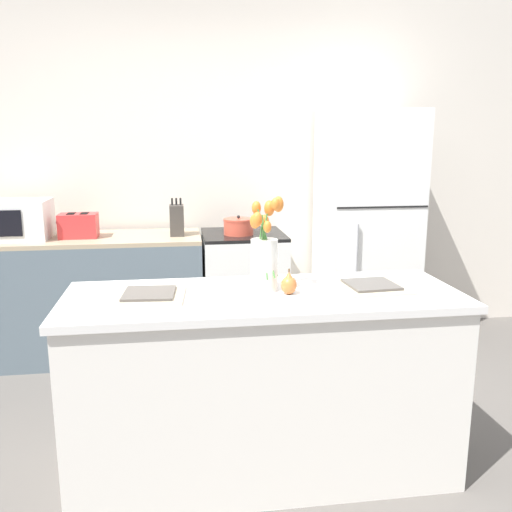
{
  "coord_description": "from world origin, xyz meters",
  "views": [
    {
      "loc": [
        -0.38,
        -2.33,
        1.57
      ],
      "look_at": [
        0.0,
        0.25,
        1.01
      ],
      "focal_mm": 38.0,
      "sensor_mm": 36.0,
      "label": 1
    }
  ],
  "objects_px": {
    "pear_figurine": "(289,284)",
    "toaster": "(79,226)",
    "refrigerator": "(366,230)",
    "knife_block": "(177,220)",
    "plate_setting_right": "(371,286)",
    "cooking_pot": "(239,226)",
    "flower_vase": "(264,254)",
    "stove_range": "(243,291)",
    "plate_setting_left": "(149,295)",
    "microwave": "(14,220)"
  },
  "relations": [
    {
      "from": "stove_range",
      "to": "plate_setting_right",
      "type": "bearing_deg",
      "value": -75.42
    },
    {
      "from": "plate_setting_left",
      "to": "knife_block",
      "type": "xyz_separation_m",
      "value": [
        0.13,
        1.56,
        0.1
      ]
    },
    {
      "from": "refrigerator",
      "to": "cooking_pot",
      "type": "xyz_separation_m",
      "value": [
        -0.99,
        -0.06,
        0.06
      ]
    },
    {
      "from": "stove_range",
      "to": "flower_vase",
      "type": "xyz_separation_m",
      "value": [
        -0.09,
        -1.55,
        0.61
      ]
    },
    {
      "from": "pear_figurine",
      "to": "knife_block",
      "type": "bearing_deg",
      "value": 107.17
    },
    {
      "from": "cooking_pot",
      "to": "microwave",
      "type": "bearing_deg",
      "value": 178.01
    },
    {
      "from": "flower_vase",
      "to": "pear_figurine",
      "type": "height_order",
      "value": "flower_vase"
    },
    {
      "from": "plate_setting_right",
      "to": "plate_setting_left",
      "type": "bearing_deg",
      "value": 180.0
    },
    {
      "from": "refrigerator",
      "to": "cooking_pot",
      "type": "distance_m",
      "value": 0.99
    },
    {
      "from": "stove_range",
      "to": "toaster",
      "type": "height_order",
      "value": "toaster"
    },
    {
      "from": "refrigerator",
      "to": "microwave",
      "type": "bearing_deg",
      "value": -179.97
    },
    {
      "from": "plate_setting_right",
      "to": "toaster",
      "type": "xyz_separation_m",
      "value": [
        -1.58,
        1.57,
        0.08
      ]
    },
    {
      "from": "refrigerator",
      "to": "plate_setting_right",
      "type": "height_order",
      "value": "refrigerator"
    },
    {
      "from": "toaster",
      "to": "knife_block",
      "type": "distance_m",
      "value": 0.69
    },
    {
      "from": "cooking_pot",
      "to": "microwave",
      "type": "distance_m",
      "value": 1.57
    },
    {
      "from": "toaster",
      "to": "plate_setting_right",
      "type": "bearing_deg",
      "value": -44.7
    },
    {
      "from": "plate_setting_right",
      "to": "flower_vase",
      "type": "bearing_deg",
      "value": 175.63
    },
    {
      "from": "knife_block",
      "to": "stove_range",
      "type": "bearing_deg",
      "value": 3.32
    },
    {
      "from": "cooking_pot",
      "to": "plate_setting_left",
      "type": "bearing_deg",
      "value": -110.49
    },
    {
      "from": "knife_block",
      "to": "plate_setting_right",
      "type": "bearing_deg",
      "value": -60.05
    },
    {
      "from": "pear_figurine",
      "to": "toaster",
      "type": "height_order",
      "value": "toaster"
    },
    {
      "from": "flower_vase",
      "to": "toaster",
      "type": "height_order",
      "value": "flower_vase"
    },
    {
      "from": "pear_figurine",
      "to": "plate_setting_left",
      "type": "relative_size",
      "value": 0.36
    },
    {
      "from": "flower_vase",
      "to": "plate_setting_right",
      "type": "bearing_deg",
      "value": -4.37
    },
    {
      "from": "pear_figurine",
      "to": "microwave",
      "type": "distance_m",
      "value": 2.3
    },
    {
      "from": "pear_figurine",
      "to": "plate_setting_left",
      "type": "distance_m",
      "value": 0.62
    },
    {
      "from": "cooking_pot",
      "to": "knife_block",
      "type": "distance_m",
      "value": 0.45
    },
    {
      "from": "flower_vase",
      "to": "cooking_pot",
      "type": "relative_size",
      "value": 1.95
    },
    {
      "from": "refrigerator",
      "to": "knife_block",
      "type": "relative_size",
      "value": 6.62
    },
    {
      "from": "plate_setting_left",
      "to": "refrigerator",
      "type": "bearing_deg",
      "value": 45.43
    },
    {
      "from": "toaster",
      "to": "refrigerator",
      "type": "bearing_deg",
      "value": 0.48
    },
    {
      "from": "plate_setting_left",
      "to": "toaster",
      "type": "distance_m",
      "value": 1.67
    },
    {
      "from": "plate_setting_right",
      "to": "toaster",
      "type": "height_order",
      "value": "toaster"
    },
    {
      "from": "stove_range",
      "to": "flower_vase",
      "type": "bearing_deg",
      "value": -93.32
    },
    {
      "from": "knife_block",
      "to": "pear_figurine",
      "type": "bearing_deg",
      "value": -72.83
    },
    {
      "from": "plate_setting_left",
      "to": "microwave",
      "type": "height_order",
      "value": "microwave"
    },
    {
      "from": "pear_figurine",
      "to": "cooking_pot",
      "type": "height_order",
      "value": "cooking_pot"
    },
    {
      "from": "stove_range",
      "to": "cooking_pot",
      "type": "xyz_separation_m",
      "value": [
        -0.04,
        -0.06,
        0.51
      ]
    },
    {
      "from": "flower_vase",
      "to": "plate_setting_left",
      "type": "relative_size",
      "value": 1.32
    },
    {
      "from": "pear_figurine",
      "to": "plate_setting_right",
      "type": "height_order",
      "value": "pear_figurine"
    },
    {
      "from": "plate_setting_left",
      "to": "stove_range",
      "type": "bearing_deg",
      "value": 68.88
    },
    {
      "from": "pear_figurine",
      "to": "knife_block",
      "type": "relative_size",
      "value": 0.44
    },
    {
      "from": "refrigerator",
      "to": "plate_setting_right",
      "type": "distance_m",
      "value": 1.67
    },
    {
      "from": "refrigerator",
      "to": "microwave",
      "type": "xyz_separation_m",
      "value": [
        -2.56,
        -0.0,
        0.13
      ]
    },
    {
      "from": "refrigerator",
      "to": "knife_block",
      "type": "height_order",
      "value": "refrigerator"
    },
    {
      "from": "cooking_pot",
      "to": "microwave",
      "type": "height_order",
      "value": "microwave"
    },
    {
      "from": "microwave",
      "to": "plate_setting_left",
      "type": "bearing_deg",
      "value": -57.85
    },
    {
      "from": "stove_range",
      "to": "microwave",
      "type": "xyz_separation_m",
      "value": [
        -1.61,
        -0.0,
        0.58
      ]
    },
    {
      "from": "plate_setting_right",
      "to": "microwave",
      "type": "relative_size",
      "value": 0.69
    },
    {
      "from": "pear_figurine",
      "to": "plate_setting_right",
      "type": "relative_size",
      "value": 0.36
    }
  ]
}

